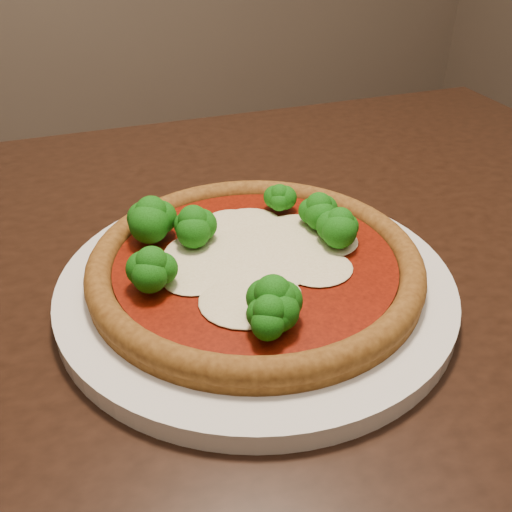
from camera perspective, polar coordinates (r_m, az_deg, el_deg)
name	(u,v)px	position (r m, az deg, el deg)	size (l,w,h in m)	color
dining_table	(256,328)	(0.65, -0.04, -7.17)	(1.18, 0.92, 0.75)	black
plate	(256,285)	(0.51, 0.00, -2.89)	(0.35, 0.35, 0.02)	silver
pizza	(253,260)	(0.50, -0.28, -0.38)	(0.30, 0.30, 0.06)	brown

